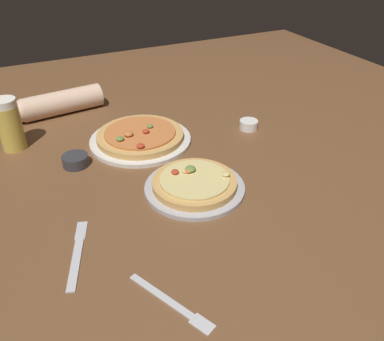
{
  "coord_description": "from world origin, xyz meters",
  "views": [
    {
      "loc": [
        -0.4,
        -0.82,
        0.62
      ],
      "look_at": [
        0.0,
        0.0,
        0.02
      ],
      "focal_mm": 37.73,
      "sensor_mm": 36.0,
      "label": 1
    }
  ],
  "objects_px": {
    "ramekin_butter": "(76,160)",
    "fork_left": "(172,303)",
    "pizza_plate_near": "(195,184)",
    "beer_mug_dark": "(9,124)",
    "pizza_plate_far": "(140,137)",
    "diner_arm": "(53,104)",
    "ramekin_sauce": "(249,125)",
    "knife_right": "(77,252)"
  },
  "relations": [
    {
      "from": "pizza_plate_near",
      "to": "fork_left",
      "type": "distance_m",
      "value": 0.37
    },
    {
      "from": "beer_mug_dark",
      "to": "diner_arm",
      "type": "bearing_deg",
      "value": 50.31
    },
    {
      "from": "knife_right",
      "to": "beer_mug_dark",
      "type": "bearing_deg",
      "value": 97.67
    },
    {
      "from": "pizza_plate_far",
      "to": "ramekin_butter",
      "type": "height_order",
      "value": "pizza_plate_far"
    },
    {
      "from": "pizza_plate_near",
      "to": "pizza_plate_far",
      "type": "relative_size",
      "value": 0.83
    },
    {
      "from": "pizza_plate_far",
      "to": "diner_arm",
      "type": "bearing_deg",
      "value": 123.12
    },
    {
      "from": "ramekin_sauce",
      "to": "ramekin_butter",
      "type": "xyz_separation_m",
      "value": [
        -0.57,
        0.02,
        0.0
      ]
    },
    {
      "from": "knife_right",
      "to": "diner_arm",
      "type": "relative_size",
      "value": 0.61
    },
    {
      "from": "ramekin_butter",
      "to": "fork_left",
      "type": "bearing_deg",
      "value": -84.41
    },
    {
      "from": "ramekin_sauce",
      "to": "knife_right",
      "type": "relative_size",
      "value": 0.3
    },
    {
      "from": "ramekin_sauce",
      "to": "fork_left",
      "type": "xyz_separation_m",
      "value": [
        -0.51,
        -0.54,
        -0.01
      ]
    },
    {
      "from": "fork_left",
      "to": "knife_right",
      "type": "distance_m",
      "value": 0.24
    },
    {
      "from": "beer_mug_dark",
      "to": "ramekin_sauce",
      "type": "distance_m",
      "value": 0.75
    },
    {
      "from": "beer_mug_dark",
      "to": "ramekin_butter",
      "type": "xyz_separation_m",
      "value": [
        0.15,
        -0.19,
        -0.06
      ]
    },
    {
      "from": "beer_mug_dark",
      "to": "knife_right",
      "type": "distance_m",
      "value": 0.55
    },
    {
      "from": "ramekin_butter",
      "to": "fork_left",
      "type": "relative_size",
      "value": 0.39
    },
    {
      "from": "pizza_plate_near",
      "to": "pizza_plate_far",
      "type": "distance_m",
      "value": 0.31
    },
    {
      "from": "pizza_plate_far",
      "to": "beer_mug_dark",
      "type": "xyz_separation_m",
      "value": [
        -0.36,
        0.14,
        0.06
      ]
    },
    {
      "from": "pizza_plate_far",
      "to": "ramekin_butter",
      "type": "relative_size",
      "value": 4.26
    },
    {
      "from": "ramekin_butter",
      "to": "beer_mug_dark",
      "type": "bearing_deg",
      "value": 128.44
    },
    {
      "from": "pizza_plate_far",
      "to": "beer_mug_dark",
      "type": "bearing_deg",
      "value": 159.39
    },
    {
      "from": "pizza_plate_near",
      "to": "fork_left",
      "type": "relative_size",
      "value": 1.39
    },
    {
      "from": "beer_mug_dark",
      "to": "diner_arm",
      "type": "height_order",
      "value": "beer_mug_dark"
    },
    {
      "from": "ramekin_butter",
      "to": "fork_left",
      "type": "height_order",
      "value": "ramekin_butter"
    },
    {
      "from": "pizza_plate_far",
      "to": "fork_left",
      "type": "xyz_separation_m",
      "value": [
        -0.16,
        -0.61,
        -0.01
      ]
    },
    {
      "from": "pizza_plate_far",
      "to": "fork_left",
      "type": "distance_m",
      "value": 0.63
    },
    {
      "from": "ramekin_sauce",
      "to": "ramekin_butter",
      "type": "distance_m",
      "value": 0.57
    },
    {
      "from": "beer_mug_dark",
      "to": "knife_right",
      "type": "bearing_deg",
      "value": -82.33
    },
    {
      "from": "knife_right",
      "to": "diner_arm",
      "type": "height_order",
      "value": "diner_arm"
    },
    {
      "from": "pizza_plate_far",
      "to": "knife_right",
      "type": "height_order",
      "value": "pizza_plate_far"
    },
    {
      "from": "fork_left",
      "to": "pizza_plate_near",
      "type": "bearing_deg",
      "value": 57.32
    },
    {
      "from": "pizza_plate_near",
      "to": "ramekin_butter",
      "type": "height_order",
      "value": "pizza_plate_near"
    },
    {
      "from": "ramekin_butter",
      "to": "knife_right",
      "type": "bearing_deg",
      "value": -101.87
    },
    {
      "from": "ramekin_sauce",
      "to": "knife_right",
      "type": "xyz_separation_m",
      "value": [
        -0.64,
        -0.34,
        -0.01
      ]
    },
    {
      "from": "pizza_plate_near",
      "to": "beer_mug_dark",
      "type": "bearing_deg",
      "value": 132.25
    },
    {
      "from": "diner_arm",
      "to": "pizza_plate_far",
      "type": "bearing_deg",
      "value": -56.88
    },
    {
      "from": "ramekin_sauce",
      "to": "diner_arm",
      "type": "height_order",
      "value": "diner_arm"
    },
    {
      "from": "ramekin_butter",
      "to": "knife_right",
      "type": "distance_m",
      "value": 0.36
    },
    {
      "from": "knife_right",
      "to": "fork_left",
      "type": "bearing_deg",
      "value": -57.9
    },
    {
      "from": "knife_right",
      "to": "ramekin_sauce",
      "type": "bearing_deg",
      "value": 27.6
    },
    {
      "from": "pizza_plate_far",
      "to": "beer_mug_dark",
      "type": "height_order",
      "value": "beer_mug_dark"
    },
    {
      "from": "pizza_plate_near",
      "to": "beer_mug_dark",
      "type": "distance_m",
      "value": 0.6
    }
  ]
}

